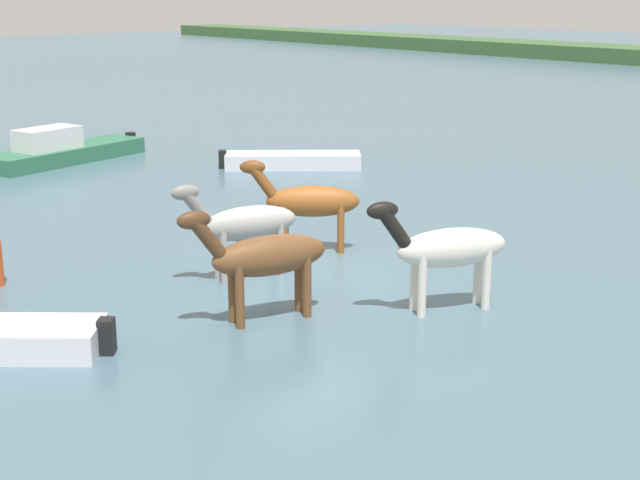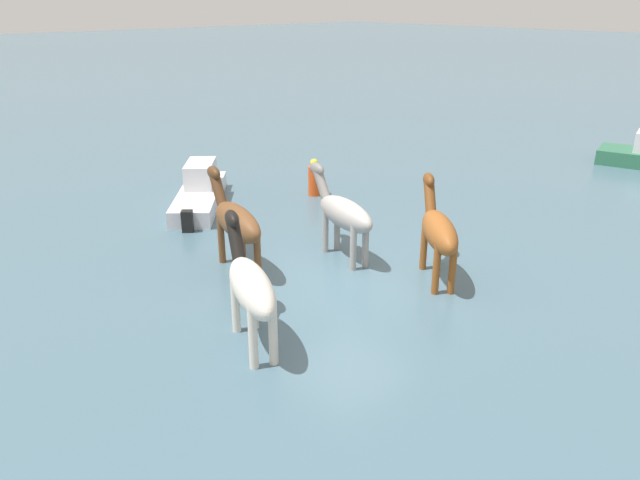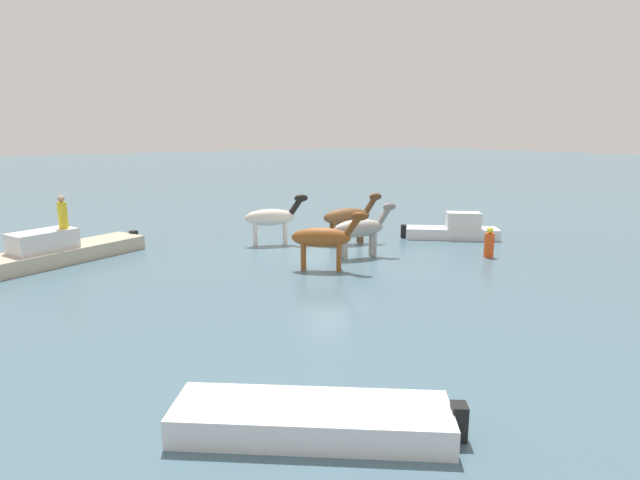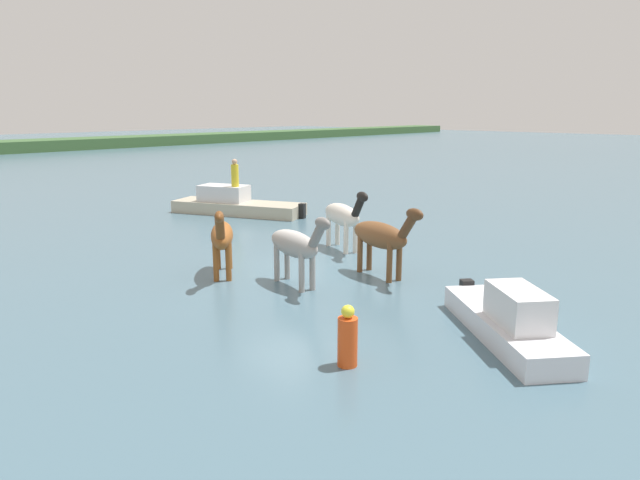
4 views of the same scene
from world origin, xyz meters
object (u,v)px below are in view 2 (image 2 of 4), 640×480
at_px(horse_pinto_flank, 438,231).
at_px(boat_skiff_near, 200,195).
at_px(horse_lead, 343,213).
at_px(buoy_channel_marker, 314,179).
at_px(horse_rear_stallion, 236,221).
at_px(horse_chestnut_trailing, 251,285).

bearing_deg(horse_pinto_flank, boat_skiff_near, 47.46).
bearing_deg(horse_lead, boat_skiff_near, 16.09).
height_order(boat_skiff_near, buoy_channel_marker, boat_skiff_near).
relative_size(horse_pinto_flank, boat_skiff_near, 0.60).
bearing_deg(horse_pinto_flank, buoy_channel_marker, 21.50).
height_order(horse_pinto_flank, horse_rear_stallion, horse_rear_stallion).
relative_size(horse_chestnut_trailing, buoy_channel_marker, 2.30).
bearing_deg(horse_lead, horse_chestnut_trailing, 125.70).
bearing_deg(horse_rear_stallion, horse_chestnut_trailing, 162.39).
relative_size(horse_pinto_flank, horse_chestnut_trailing, 0.86).
xyz_separation_m(horse_rear_stallion, horse_chestnut_trailing, (1.61, 2.78, -0.00)).
relative_size(boat_skiff_near, buoy_channel_marker, 3.33).
height_order(horse_pinto_flank, buoy_channel_marker, horse_pinto_flank).
distance_m(horse_pinto_flank, horse_lead, 2.27).
xyz_separation_m(horse_pinto_flank, horse_rear_stallion, (2.89, -3.25, 0.03)).
bearing_deg(boat_skiff_near, horse_rear_stallion, -161.72).
height_order(horse_pinto_flank, boat_skiff_near, horse_pinto_flank).
xyz_separation_m(horse_rear_stallion, boat_skiff_near, (-1.76, -4.48, -0.84)).
relative_size(horse_lead, horse_chestnut_trailing, 0.99).
distance_m(horse_rear_stallion, horse_lead, 2.44).
height_order(horse_rear_stallion, horse_chestnut_trailing, horse_rear_stallion).
bearing_deg(horse_pinto_flank, horse_rear_stallion, 80.75).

